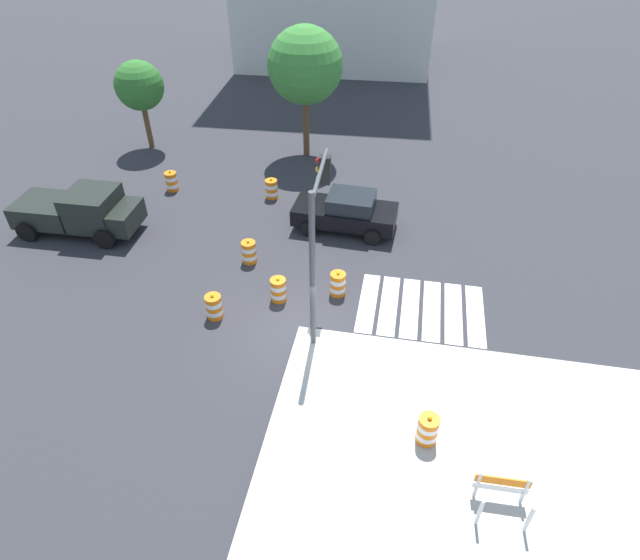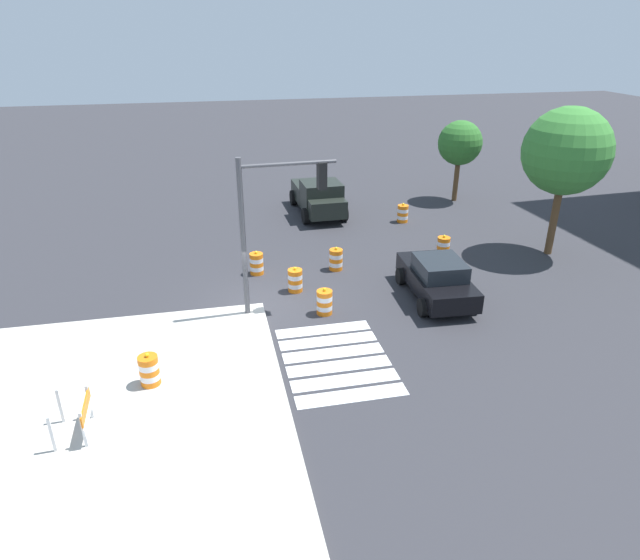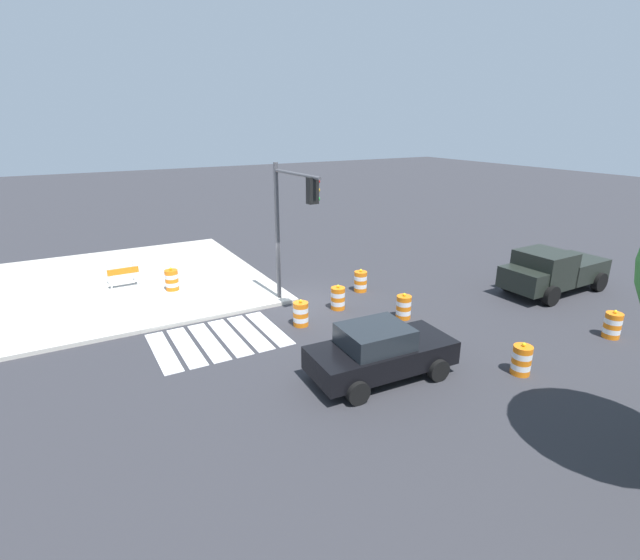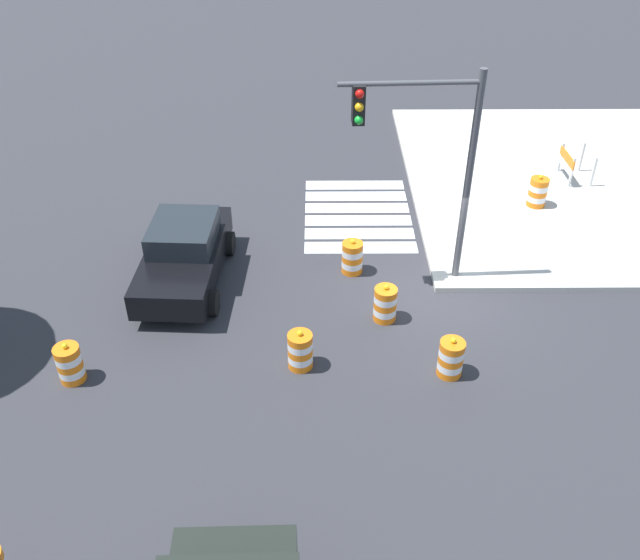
% 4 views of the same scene
% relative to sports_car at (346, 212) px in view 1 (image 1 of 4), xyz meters
% --- Properties ---
extents(ground_plane, '(120.00, 120.00, 0.00)m').
position_rel_sports_car_xyz_m(ground_plane, '(-0.64, -6.49, -0.81)').
color(ground_plane, '#2D2D33').
extents(sidewalk_corner, '(12.00, 12.00, 0.15)m').
position_rel_sports_car_xyz_m(sidewalk_corner, '(5.36, -12.49, -0.74)').
color(sidewalk_corner, '#BCB7AD').
rests_on(sidewalk_corner, ground).
extents(crosswalk_stripes, '(4.35, 3.20, 0.02)m').
position_rel_sports_car_xyz_m(crosswalk_stripes, '(3.36, -4.69, -0.80)').
color(crosswalk_stripes, silver).
rests_on(crosswalk_stripes, ground).
extents(sports_car, '(4.39, 2.31, 1.63)m').
position_rel_sports_car_xyz_m(sports_car, '(0.00, 0.00, 0.00)').
color(sports_car, black).
rests_on(sports_car, ground).
extents(pickup_truck, '(5.19, 2.44, 1.92)m').
position_rel_sports_car_xyz_m(pickup_truck, '(-10.76, -2.21, 0.16)').
color(pickup_truck, black).
rests_on(pickup_truck, ground).
extents(traffic_barrel_near_corner, '(0.56, 0.56, 1.02)m').
position_rel_sports_car_xyz_m(traffic_barrel_near_corner, '(-3.63, -6.37, -0.36)').
color(traffic_barrel_near_corner, orange).
rests_on(traffic_barrel_near_corner, ground).
extents(traffic_barrel_crosswalk_end, '(0.56, 0.56, 1.02)m').
position_rel_sports_car_xyz_m(traffic_barrel_crosswalk_end, '(0.34, -4.38, -0.36)').
color(traffic_barrel_crosswalk_end, orange).
rests_on(traffic_barrel_crosswalk_end, ground).
extents(traffic_barrel_median_near, '(0.56, 0.56, 1.02)m').
position_rel_sports_car_xyz_m(traffic_barrel_median_near, '(-3.37, -3.06, -0.36)').
color(traffic_barrel_median_near, orange).
rests_on(traffic_barrel_median_near, ground).
extents(traffic_barrel_median_far, '(0.56, 0.56, 1.02)m').
position_rel_sports_car_xyz_m(traffic_barrel_median_far, '(-1.69, -5.09, -0.36)').
color(traffic_barrel_median_far, orange).
rests_on(traffic_barrel_median_far, ground).
extents(traffic_barrel_far_curb, '(0.56, 0.56, 1.02)m').
position_rel_sports_car_xyz_m(traffic_barrel_far_curb, '(-8.61, 1.80, -0.36)').
color(traffic_barrel_far_curb, orange).
rests_on(traffic_barrel_far_curb, ground).
extents(traffic_barrel_lane_center, '(0.56, 0.56, 1.02)m').
position_rel_sports_car_xyz_m(traffic_barrel_lane_center, '(-3.76, 1.94, -0.36)').
color(traffic_barrel_lane_center, orange).
rests_on(traffic_barrel_lane_center, ground).
extents(traffic_barrel_on_sidewalk, '(0.56, 0.56, 1.02)m').
position_rel_sports_car_xyz_m(traffic_barrel_on_sidewalk, '(3.65, -10.18, -0.21)').
color(traffic_barrel_on_sidewalk, orange).
rests_on(traffic_barrel_on_sidewalk, sidewalk_corner).
extents(construction_barricade, '(1.30, 0.81, 1.00)m').
position_rel_sports_car_xyz_m(construction_barricade, '(5.41, -11.71, -0.09)').
color(construction_barricade, silver).
rests_on(construction_barricade, sidewalk_corner).
extents(traffic_light_pole, '(0.51, 3.29, 5.50)m').
position_rel_sports_car_xyz_m(traffic_light_pole, '(-0.11, -5.96, 3.10)').
color(traffic_light_pole, '#4C4C51').
rests_on(traffic_light_pole, sidewalk_corner).
extents(street_tree_streetside_near, '(3.66, 3.66, 6.44)m').
position_rel_sports_car_xyz_m(street_tree_streetside_near, '(-3.10, 6.76, 3.77)').
color(street_tree_streetside_near, brown).
rests_on(street_tree_streetside_near, ground).
extents(street_tree_streetside_mid, '(2.48, 2.48, 4.58)m').
position_rel_sports_car_xyz_m(street_tree_streetside_mid, '(-11.64, 6.11, 2.50)').
color(street_tree_streetside_mid, brown).
rests_on(street_tree_streetside_mid, ground).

